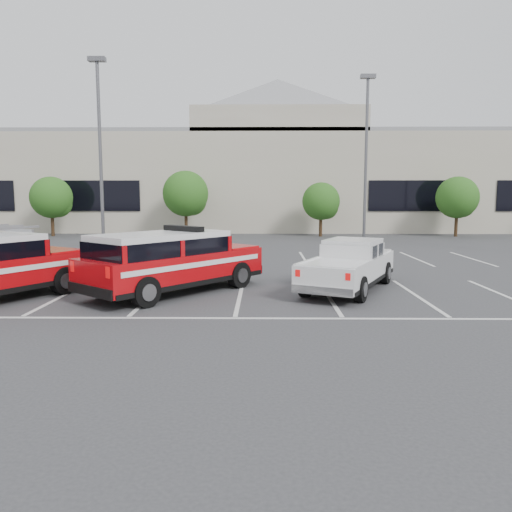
# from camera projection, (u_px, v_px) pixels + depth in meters

# --- Properties ---
(ground) EXTENTS (120.00, 120.00, 0.00)m
(ground) POSITION_uv_depth(u_px,v_px,m) (240.00, 296.00, 15.28)
(ground) COLOR #343437
(ground) RESTS_ON ground
(stall_markings) EXTENTS (23.00, 15.00, 0.01)m
(stall_markings) POSITION_uv_depth(u_px,v_px,m) (245.00, 273.00, 19.75)
(stall_markings) COLOR silver
(stall_markings) RESTS_ON ground
(convention_building) EXTENTS (60.00, 16.99, 13.20)m
(convention_building) POSITION_uv_depth(u_px,v_px,m) (257.00, 177.00, 46.33)
(convention_building) COLOR beige
(convention_building) RESTS_ON ground
(tree_left) EXTENTS (3.07, 3.07, 4.42)m
(tree_left) POSITION_uv_depth(u_px,v_px,m) (53.00, 199.00, 37.02)
(tree_left) COLOR #3F2B19
(tree_left) RESTS_ON ground
(tree_mid_left) EXTENTS (3.37, 3.37, 4.85)m
(tree_mid_left) POSITION_uv_depth(u_px,v_px,m) (187.00, 195.00, 36.86)
(tree_mid_left) COLOR #3F2B19
(tree_mid_left) RESTS_ON ground
(tree_mid_right) EXTENTS (2.77, 2.77, 3.99)m
(tree_mid_right) POSITION_uv_depth(u_px,v_px,m) (322.00, 203.00, 36.79)
(tree_mid_right) COLOR #3F2B19
(tree_mid_right) RESTS_ON ground
(tree_right) EXTENTS (3.07, 3.07, 4.42)m
(tree_right) POSITION_uv_depth(u_px,v_px,m) (458.00, 199.00, 36.63)
(tree_right) COLOR #3F2B19
(tree_right) RESTS_ON ground
(light_pole_left) EXTENTS (0.90, 0.60, 10.24)m
(light_pole_left) POSITION_uv_depth(u_px,v_px,m) (100.00, 155.00, 26.66)
(light_pole_left) COLOR #59595E
(light_pole_left) RESTS_ON ground
(light_pole_mid) EXTENTS (0.90, 0.60, 10.24)m
(light_pole_mid) POSITION_uv_depth(u_px,v_px,m) (366.00, 160.00, 30.44)
(light_pole_mid) COLOR #59595E
(light_pole_mid) RESTS_ON ground
(fire_chief_suv) EXTENTS (5.46, 5.97, 2.09)m
(fire_chief_suv) POSITION_uv_depth(u_px,v_px,m) (172.00, 266.00, 15.57)
(fire_chief_suv) COLOR #A8080D
(fire_chief_suv) RESTS_ON ground
(white_pickup) EXTENTS (3.91, 5.54, 1.62)m
(white_pickup) POSITION_uv_depth(u_px,v_px,m) (349.00, 270.00, 16.17)
(white_pickup) COLOR silver
(white_pickup) RESTS_ON ground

